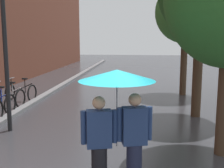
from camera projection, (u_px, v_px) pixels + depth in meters
The scene contains 6 objects.
kerb_strip at pixel (60, 87), 14.80m from camera, with size 0.30×36.00×0.12m, color slate.
street_tree_2 at pixel (186, 13), 12.42m from camera, with size 2.68×2.68×5.07m.
parked_bicycle_3 at pixel (8, 97), 10.63m from camera, with size 1.16×0.83×0.96m.
parked_bicycle_4 at pixel (21, 92), 11.65m from camera, with size 1.17×0.85×0.96m.
couple_under_umbrella at pixel (117, 109), 4.56m from camera, with size 1.23×1.23×2.07m.
street_lamp_post at pixel (5, 39), 7.53m from camera, with size 0.24×0.24×4.33m.
Camera 1 is at (1.02, -4.23, 2.55)m, focal length 45.43 mm.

